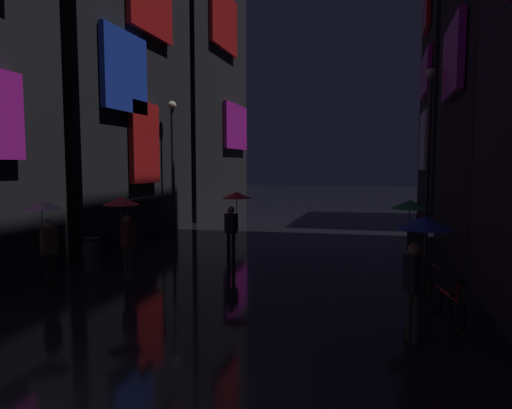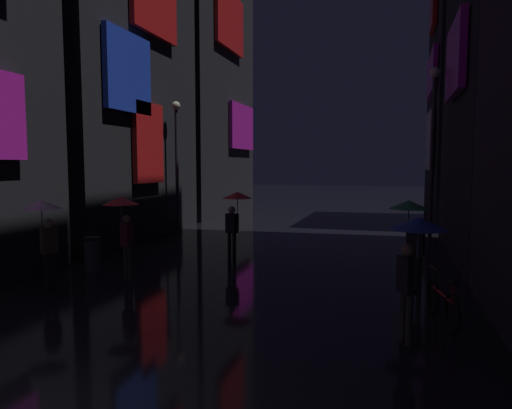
% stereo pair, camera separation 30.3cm
% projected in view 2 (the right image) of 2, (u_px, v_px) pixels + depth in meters
% --- Properties ---
extents(building_left_mid, '(4.25, 8.41, 12.36)m').
position_uv_depth(building_left_mid, '(107.00, 84.00, 18.39)').
color(building_left_mid, '#232328').
rests_on(building_left_mid, ground).
extents(building_left_far, '(4.25, 8.85, 14.92)m').
position_uv_depth(building_left_far, '(199.00, 88.00, 27.09)').
color(building_left_far, '#232328').
rests_on(building_left_far, ground).
extents(building_right_far, '(4.25, 7.57, 13.45)m').
position_uv_depth(building_right_far, '(476.00, 87.00, 22.26)').
color(building_right_far, black).
rests_on(building_right_far, ground).
extents(pedestrian_foreground_right_red, '(0.90, 0.90, 2.12)m').
position_uv_depth(pedestrian_foreground_right_red, '(236.00, 206.00, 13.84)').
color(pedestrian_foreground_right_red, black).
rests_on(pedestrian_foreground_right_red, ground).
extents(pedestrian_midstreet_left_blue, '(0.90, 0.90, 2.12)m').
position_uv_depth(pedestrian_midstreet_left_blue, '(415.00, 244.00, 7.30)').
color(pedestrian_midstreet_left_blue, '#38332D').
rests_on(pedestrian_midstreet_left_blue, ground).
extents(pedestrian_far_right_red, '(0.90, 0.90, 2.12)m').
position_uv_depth(pedestrian_far_right_red, '(123.00, 214.00, 11.64)').
color(pedestrian_far_right_red, '#38332D').
rests_on(pedestrian_far_right_red, ground).
extents(pedestrian_midstreet_centre_clear, '(0.90, 0.90, 2.12)m').
position_uv_depth(pedestrian_midstreet_centre_clear, '(44.00, 219.00, 10.61)').
color(pedestrian_midstreet_centre_clear, black).
rests_on(pedestrian_midstreet_centre_clear, ground).
extents(pedestrian_near_crossing_green, '(0.90, 0.90, 2.12)m').
position_uv_depth(pedestrian_near_crossing_green, '(411.00, 220.00, 10.53)').
color(pedestrian_near_crossing_green, '#38332D').
rests_on(pedestrian_near_crossing_green, ground).
extents(bicycle_parked_at_storefront, '(0.44, 1.79, 0.96)m').
position_uv_depth(bicycle_parked_at_storefront, '(442.00, 303.00, 8.46)').
color(bicycle_parked_at_storefront, black).
rests_on(bicycle_parked_at_storefront, ground).
extents(streetlamp_right_far, '(0.36, 0.36, 6.33)m').
position_uv_depth(streetlamp_right_far, '(433.00, 138.00, 16.10)').
color(streetlamp_right_far, '#2D2D33').
rests_on(streetlamp_right_far, ground).
extents(streetlamp_left_far, '(0.36, 0.36, 5.54)m').
position_uv_depth(streetlamp_left_far, '(177.00, 152.00, 19.02)').
color(streetlamp_left_far, '#2D2D33').
rests_on(streetlamp_left_far, ground).
extents(trash_bin, '(0.46, 0.46, 0.93)m').
position_uv_depth(trash_bin, '(93.00, 253.00, 12.70)').
color(trash_bin, '#3F3F47').
rests_on(trash_bin, ground).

